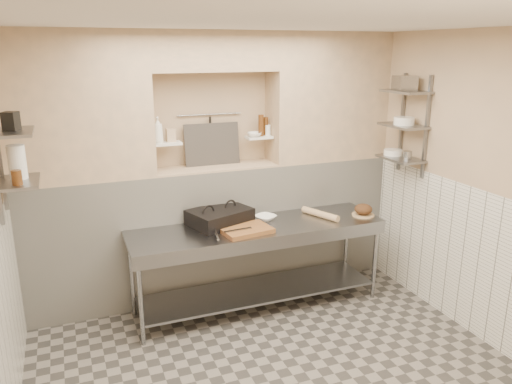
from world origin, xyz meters
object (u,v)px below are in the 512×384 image
mixing_bowl (265,218)px  bowl_alcove (254,135)px  bread_loaf (363,209)px  panini_press (220,217)px  bottle_soap (158,130)px  cutting_board (246,230)px  prep_table (258,250)px  jug_left (17,162)px  rolling_pin (320,214)px

mixing_bowl → bowl_alcove: (0.03, 0.40, 0.81)m
mixing_bowl → bread_loaf: bearing=-13.4°
panini_press → bottle_soap: size_ratio=2.64×
panini_press → bowl_alcove: bearing=14.8°
cutting_board → bottle_soap: 1.33m
cutting_board → prep_table: bearing=33.3°
prep_table → cutting_board: 0.34m
panini_press → mixing_bowl: (0.48, -0.05, -0.05)m
bottle_soap → jug_left: size_ratio=0.96×
panini_press → bottle_soap: bearing=125.8°
panini_press → bread_loaf: 1.54m
panini_press → bread_loaf: bearing=-30.3°
jug_left → panini_press: bearing=8.7°
rolling_pin → mixing_bowl: bearing=167.6°
cutting_board → bread_loaf: bearing=0.6°
jug_left → bottle_soap: bearing=26.6°
prep_table → jug_left: 2.38m
cutting_board → mixing_bowl: size_ratio=2.27×
panini_press → rolling_pin: 1.08m
mixing_bowl → cutting_board: bearing=-140.0°
bread_loaf → mixing_bowl: bearing=166.6°
jug_left → cutting_board: bearing=-1.1°
mixing_bowl → bowl_alcove: 0.90m
rolling_pin → prep_table: bearing=-178.1°
prep_table → bottle_soap: (-0.85, 0.55, 1.20)m
cutting_board → panini_press: bearing=119.5°
bread_loaf → bottle_soap: size_ratio=0.72×
prep_table → mixing_bowl: (0.14, 0.15, 0.28)m
bottle_soap → jug_left: 1.40m
prep_table → cutting_board: size_ratio=5.49×
bread_loaf → bowl_alcove: bearing=147.3°
rolling_pin → cutting_board: bearing=-171.5°
prep_table → cutting_board: (-0.17, -0.11, 0.28)m
mixing_bowl → rolling_pin: (0.58, -0.13, 0.01)m
panini_press → rolling_pin: (1.06, -0.17, -0.04)m
cutting_board → rolling_pin: 0.90m
prep_table → bottle_soap: size_ratio=9.85×
cutting_board → bowl_alcove: bearing=62.5°
cutting_board → mixing_bowl: mixing_bowl is taller
bottle_soap → panini_press: bearing=-34.9°
cutting_board → rolling_pin: rolling_pin is taller
bread_loaf → prep_table: bearing=175.3°
rolling_pin → jug_left: size_ratio=1.69×
prep_table → bowl_alcove: bowl_alcove is taller
prep_table → mixing_bowl: 0.35m
panini_press → bread_loaf: size_ratio=3.67×
panini_press → bottle_soap: bottle_soap is taller
bread_loaf → bowl_alcove: bowl_alcove is taller
prep_table → panini_press: bearing=149.9°
prep_table → cutting_board: bearing=-146.7°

